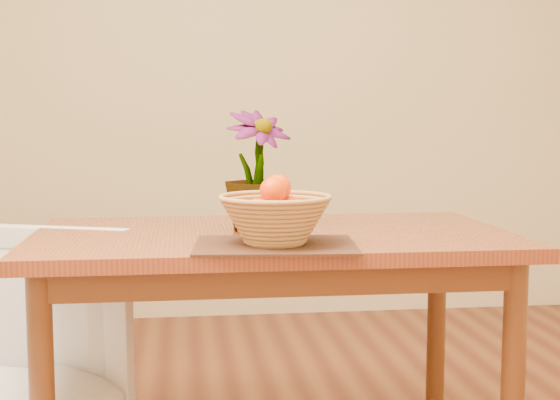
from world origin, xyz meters
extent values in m
cube|color=beige|center=(0.00, 2.25, 1.35)|extent=(4.00, 0.02, 2.70)
cube|color=maroon|center=(0.00, 0.30, 0.73)|extent=(1.40, 0.80, 0.04)
cube|color=#502A12|center=(0.00, 0.30, 0.67)|extent=(1.28, 0.68, 0.08)
cylinder|color=#502A12|center=(0.62, -0.02, 0.35)|extent=(0.06, 0.06, 0.71)
cylinder|color=#502A12|center=(-0.62, 0.62, 0.35)|extent=(0.06, 0.06, 0.71)
cylinder|color=#502A12|center=(0.62, 0.62, 0.35)|extent=(0.06, 0.06, 0.71)
cube|color=#3E2216|center=(-0.02, 0.04, 0.75)|extent=(0.45, 0.35, 0.01)
cylinder|color=#AB7C47|center=(-0.02, 0.04, 0.76)|extent=(0.15, 0.15, 0.01)
sphere|color=#EB2F03|center=(-0.02, 0.04, 0.84)|extent=(0.06, 0.06, 0.06)
sphere|color=#EB2F03|center=(0.02, 0.08, 0.84)|extent=(0.07, 0.07, 0.07)
sphere|color=#EB2F03|center=(-0.07, 0.08, 0.84)|extent=(0.07, 0.07, 0.07)
sphere|color=#EB2F03|center=(-0.06, -0.01, 0.84)|extent=(0.07, 0.07, 0.07)
sphere|color=#EB2F03|center=(0.02, -0.01, 0.84)|extent=(0.07, 0.07, 0.07)
sphere|color=#EB2F03|center=(-0.01, 0.06, 0.90)|extent=(0.07, 0.07, 0.07)
sphere|color=#EB2F03|center=(-0.03, 0.01, 0.90)|extent=(0.07, 0.07, 0.07)
imported|color=#1F4C15|center=(-0.04, 0.34, 0.93)|extent=(0.27, 0.27, 0.36)
camera|label=1|loc=(-0.27, -1.97, 1.08)|focal=50.00mm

